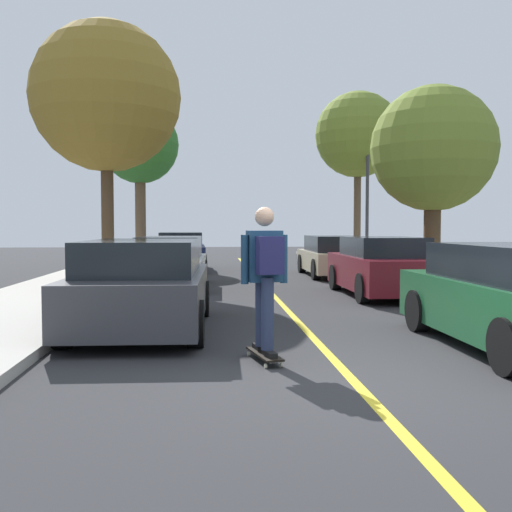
# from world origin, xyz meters

# --- Properties ---
(ground) EXTENTS (80.00, 80.00, 0.00)m
(ground) POSITION_xyz_m (0.00, 0.00, 0.00)
(ground) COLOR #2D2D30
(center_line) EXTENTS (0.12, 39.20, 0.01)m
(center_line) POSITION_xyz_m (0.00, 4.00, 0.00)
(center_line) COLOR gold
(center_line) RESTS_ON ground
(parked_car_left_nearest) EXTENTS (2.05, 4.17, 1.41)m
(parked_car_left_nearest) POSITION_xyz_m (-2.53, 3.21, 0.70)
(parked_car_left_nearest) COLOR #38383D
(parked_car_left_nearest) RESTS_ON ground
(parked_car_left_near) EXTENTS (1.94, 4.40, 1.35)m
(parked_car_left_near) POSITION_xyz_m (-2.53, 9.72, 0.67)
(parked_car_left_near) COLOR white
(parked_car_left_near) RESTS_ON ground
(parked_car_left_far) EXTENTS (1.90, 4.33, 1.40)m
(parked_car_left_far) POSITION_xyz_m (-2.53, 15.73, 0.68)
(parked_car_left_far) COLOR navy
(parked_car_left_far) RESTS_ON ground
(parked_car_right_near) EXTENTS (1.85, 4.10, 1.37)m
(parked_car_right_near) POSITION_xyz_m (2.53, 7.38, 0.67)
(parked_car_right_near) COLOR maroon
(parked_car_right_near) RESTS_ON ground
(parked_car_right_far) EXTENTS (1.86, 4.25, 1.31)m
(parked_car_right_far) POSITION_xyz_m (2.53, 12.83, 0.65)
(parked_car_right_far) COLOR #BCAD89
(parked_car_right_far) RESTS_ON ground
(street_tree_left_nearest) EXTENTS (3.99, 3.99, 6.94)m
(street_tree_left_nearest) POSITION_xyz_m (-4.24, 10.19, 5.06)
(street_tree_left_nearest) COLOR #4C3823
(street_tree_left_nearest) RESTS_ON sidewalk_left
(street_tree_left_near) EXTENTS (3.08, 3.08, 6.27)m
(street_tree_left_near) POSITION_xyz_m (-4.24, 17.90, 4.81)
(street_tree_left_near) COLOR brown
(street_tree_left_near) RESTS_ON sidewalk_left
(street_tree_right_nearest) EXTENTS (3.20, 3.20, 5.07)m
(street_tree_right_nearest) POSITION_xyz_m (4.24, 8.75, 3.58)
(street_tree_right_nearest) COLOR #4C3823
(street_tree_right_nearest) RESTS_ON sidewalk_right
(street_tree_right_near) EXTENTS (3.29, 3.29, 6.65)m
(street_tree_right_near) POSITION_xyz_m (4.24, 16.46, 5.12)
(street_tree_right_near) COLOR brown
(street_tree_right_near) RESTS_ON sidewalk_right
(fire_hydrant) EXTENTS (0.20, 0.20, 0.70)m
(fire_hydrant) POSITION_xyz_m (4.03, 4.30, 0.49)
(fire_hydrant) COLOR #B2140F
(fire_hydrant) RESTS_ON sidewalk_right
(streetlamp) EXTENTS (0.36, 0.24, 5.21)m
(streetlamp) POSITION_xyz_m (4.28, 15.17, 3.14)
(streetlamp) COLOR #38383D
(streetlamp) RESTS_ON sidewalk_right
(skateboard) EXTENTS (0.40, 0.87, 0.10)m
(skateboard) POSITION_xyz_m (-0.85, 0.95, 0.09)
(skateboard) COLOR black
(skateboard) RESTS_ON ground
(skateboarder) EXTENTS (0.59, 0.70, 1.75)m
(skateboarder) POSITION_xyz_m (-0.84, 0.92, 1.10)
(skateboarder) COLOR black
(skateboarder) RESTS_ON skateboard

